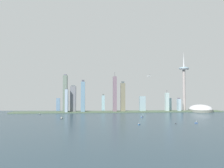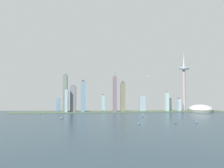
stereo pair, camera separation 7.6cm
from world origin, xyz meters
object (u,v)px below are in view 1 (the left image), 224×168
(skyscraper_2, at_px, (167,102))
(skyscraper_7, at_px, (179,105))
(skyscraper_0, at_px, (73,99))
(skyscraper_10, at_px, (123,97))
(skyscraper_9, at_px, (169,104))
(boat_3, at_px, (61,118))
(boat_6, at_px, (40,114))
(skyscraper_12, at_px, (65,93))
(skyscraper_3, at_px, (142,104))
(skyscraper_8, at_px, (182,102))
(boat_2, at_px, (176,124))
(boat_0, at_px, (196,123))
(skyscraper_1, at_px, (103,103))
(skyscraper_4, at_px, (169,92))
(skyscraper_11, at_px, (115,94))
(skyscraper_5, at_px, (58,104))
(skyscraper_6, at_px, (83,97))
(boat_5, at_px, (139,124))
(stadium_dome, at_px, (201,109))
(observation_tower, at_px, (184,78))
(boat_4, at_px, (142,117))
(airplane, at_px, (149,76))
(skyscraper_13, at_px, (67,101))

(skyscraper_2, xyz_separation_m, skyscraper_7, (56.77, -3.40, -13.72))
(skyscraper_0, bearing_deg, skyscraper_10, 0.02)
(skyscraper_9, xyz_separation_m, boat_3, (-477.77, -248.15, -29.78))
(boat_3, relative_size, boat_6, 1.94)
(skyscraper_7, distance_m, skyscraper_12, 545.29)
(skyscraper_3, height_order, skyscraper_8, skyscraper_8)
(skyscraper_7, distance_m, skyscraper_8, 120.95)
(boat_2, bearing_deg, skyscraper_12, 67.20)
(skyscraper_3, height_order, skyscraper_9, skyscraper_3)
(skyscraper_3, bearing_deg, boat_0, -76.74)
(skyscraper_1, distance_m, skyscraper_12, 188.99)
(skyscraper_1, xyz_separation_m, boat_0, (269.49, -386.73, -37.47))
(skyscraper_4, height_order, skyscraper_7, skyscraper_4)
(skyscraper_11, bearing_deg, skyscraper_8, 15.81)
(skyscraper_9, height_order, skyscraper_12, skyscraper_12)
(skyscraper_5, relative_size, boat_3, 4.26)
(boat_6, bearing_deg, skyscraper_11, -150.76)
(skyscraper_7, distance_m, skyscraper_11, 309.20)
(skyscraper_7, height_order, skyscraper_8, skyscraper_8)
(skyscraper_6, xyz_separation_m, skyscraper_10, (184.68, 16.22, -2.88))
(skyscraper_7, distance_m, boat_5, 440.23)
(boat_3, height_order, boat_6, boat_3)
(stadium_dome, distance_m, skyscraper_9, 145.03)
(skyscraper_2, xyz_separation_m, skyscraper_11, (-248.12, -3.08, 37.76))
(observation_tower, xyz_separation_m, skyscraper_4, (-57.89, 51.60, -72.08))
(skyscraper_3, relative_size, boat_0, 8.28)
(skyscraper_12, bearing_deg, observation_tower, -3.17)
(boat_0, bearing_deg, stadium_dome, 73.37)
(skyscraper_10, bearing_deg, boat_5, -89.95)
(skyscraper_5, bearing_deg, boat_2, -45.33)
(skyscraper_0, relative_size, skyscraper_10, 0.87)
(skyscraper_0, xyz_separation_m, skyscraper_5, (-79.29, 71.43, -29.11))
(skyscraper_10, bearing_deg, skyscraper_5, 167.05)
(skyscraper_9, height_order, boat_4, skyscraper_9)
(boat_4, bearing_deg, skyscraper_4, 1.90)
(skyscraper_7, bearing_deg, skyscraper_5, 171.90)
(skyscraper_4, xyz_separation_m, airplane, (-118.40, -56.83, 79.54))
(skyscraper_12, bearing_deg, skyscraper_13, -76.12)
(skyscraper_12, bearing_deg, skyscraper_2, -6.10)
(skyscraper_0, relative_size, boat_5, 11.25)
(skyscraper_1, height_order, skyscraper_7, skyscraper_1)
(skyscraper_4, xyz_separation_m, skyscraper_5, (-554.41, 7.36, -57.85))
(observation_tower, xyz_separation_m, skyscraper_11, (-341.03, -22.76, -79.03))
(skyscraper_9, bearing_deg, skyscraper_3, -171.66)
(skyscraper_3, bearing_deg, boat_2, -87.14)
(stadium_dome, bearing_deg, observation_tower, 150.67)
(skyscraper_0, xyz_separation_m, skyscraper_1, (139.95, 37.16, -21.35))
(stadium_dome, xyz_separation_m, skyscraper_2, (-156.49, 16.03, 34.16))
(skyscraper_12, xyz_separation_m, airplane, (399.44, -37.11, 81.64))
(skyscraper_1, height_order, skyscraper_13, skyscraper_13)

